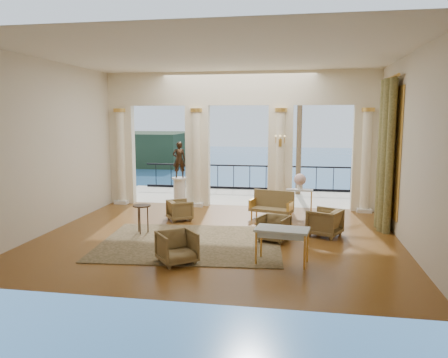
% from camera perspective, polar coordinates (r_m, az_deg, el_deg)
% --- Properties ---
extents(floor, '(9.00, 9.00, 0.00)m').
position_cam_1_polar(floor, '(11.23, -0.84, -7.53)').
color(floor, '#4A2909').
rests_on(floor, ground).
extents(room_walls, '(9.00, 9.00, 9.00)m').
position_cam_1_polar(room_walls, '(9.71, -2.09, 7.22)').
color(room_walls, beige).
rests_on(room_walls, ground).
extents(arcade, '(9.00, 0.56, 4.50)m').
position_cam_1_polar(arcade, '(14.59, 1.89, 6.37)').
color(arcade, '#F5EAC9').
rests_on(arcade, ground).
extents(terrace, '(10.00, 3.60, 0.10)m').
position_cam_1_polar(terrace, '(16.83, 2.77, -2.42)').
color(terrace, beige).
rests_on(terrace, ground).
extents(balustrade, '(9.00, 0.06, 1.03)m').
position_cam_1_polar(balustrade, '(18.32, 3.38, -0.10)').
color(balustrade, black).
rests_on(balustrade, terrace).
extents(palm_tree, '(2.00, 2.00, 4.50)m').
position_cam_1_polar(palm_tree, '(17.26, 9.94, 11.54)').
color(palm_tree, '#4C3823').
rests_on(palm_tree, terrace).
extents(headland, '(22.00, 18.00, 6.00)m').
position_cam_1_polar(headland, '(86.95, -11.95, 4.00)').
color(headland, black).
rests_on(headland, sea).
extents(sea, '(160.00, 160.00, 0.00)m').
position_cam_1_polar(sea, '(71.23, 8.01, 0.79)').
color(sea, '#204B89').
rests_on(sea, ground).
extents(curtain, '(0.33, 1.40, 4.09)m').
position_cam_1_polar(curtain, '(12.38, 20.40, 2.94)').
color(curtain, brown).
rests_on(curtain, ground).
extents(window_frame, '(0.04, 1.60, 3.40)m').
position_cam_1_polar(window_frame, '(12.41, 21.26, 3.28)').
color(window_frame, gold).
rests_on(window_frame, room_walls).
extents(wall_sconce, '(0.30, 0.11, 0.33)m').
position_cam_1_polar(wall_sconce, '(14.17, 7.35, 4.82)').
color(wall_sconce, gold).
rests_on(wall_sconce, arcade).
extents(rug, '(4.58, 3.70, 0.02)m').
position_cam_1_polar(rug, '(10.71, -4.37, -8.28)').
color(rug, '#2A2D17').
rests_on(rug, ground).
extents(armchair_a, '(0.98, 0.98, 0.74)m').
position_cam_1_polar(armchair_a, '(9.23, -6.17, -8.67)').
color(armchair_a, '#433319').
rests_on(armchair_a, ground).
extents(armchair_b, '(0.85, 0.82, 0.69)m').
position_cam_1_polar(armchair_b, '(10.85, 6.52, -6.24)').
color(armchair_b, '#433319').
rests_on(armchair_b, ground).
extents(armchair_c, '(0.96, 0.98, 0.77)m').
position_cam_1_polar(armchair_c, '(11.50, 13.01, -5.37)').
color(armchair_c, '#433319').
rests_on(armchair_c, ground).
extents(armchair_d, '(0.86, 0.88, 0.67)m').
position_cam_1_polar(armchair_d, '(12.94, -5.79, -3.93)').
color(armchair_d, '#433319').
rests_on(armchair_d, ground).
extents(settee, '(1.36, 0.86, 0.84)m').
position_cam_1_polar(settee, '(13.15, 6.30, -3.39)').
color(settee, '#433319').
rests_on(settee, ground).
extents(game_table, '(1.16, 0.73, 0.75)m').
position_cam_1_polar(game_table, '(9.17, 7.61, -6.87)').
color(game_table, '#A4C0CB').
rests_on(game_table, ground).
extents(pedestal, '(0.54, 0.54, 1.00)m').
position_cam_1_polar(pedestal, '(14.89, -5.82, -1.77)').
color(pedestal, silver).
rests_on(pedestal, ground).
extents(statue, '(0.50, 0.40, 1.21)m').
position_cam_1_polar(statue, '(14.74, -5.88, 2.52)').
color(statue, black).
rests_on(statue, pedestal).
extents(console_table, '(0.84, 0.37, 0.78)m').
position_cam_1_polar(console_table, '(13.88, 9.85, -1.87)').
color(console_table, silver).
rests_on(console_table, ground).
extents(urn, '(0.37, 0.37, 0.49)m').
position_cam_1_polar(urn, '(13.82, 9.89, -0.18)').
color(urn, white).
rests_on(urn, console_table).
extents(side_table, '(0.47, 0.47, 0.76)m').
position_cam_1_polar(side_table, '(11.57, -10.69, -3.89)').
color(side_table, black).
rests_on(side_table, ground).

